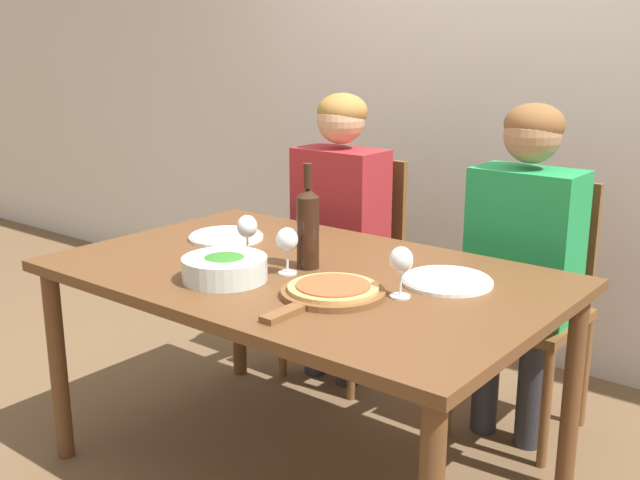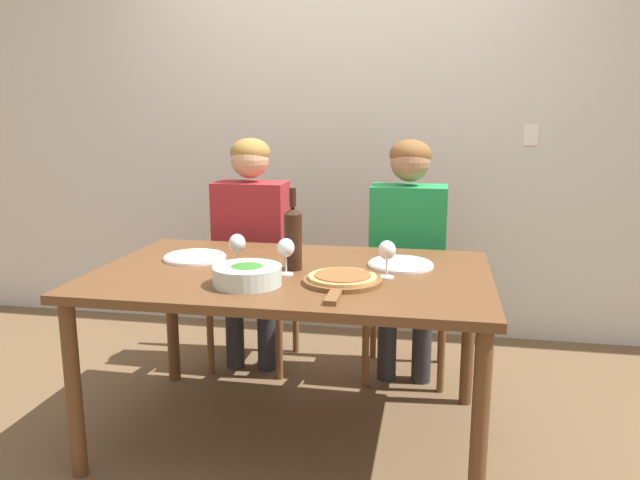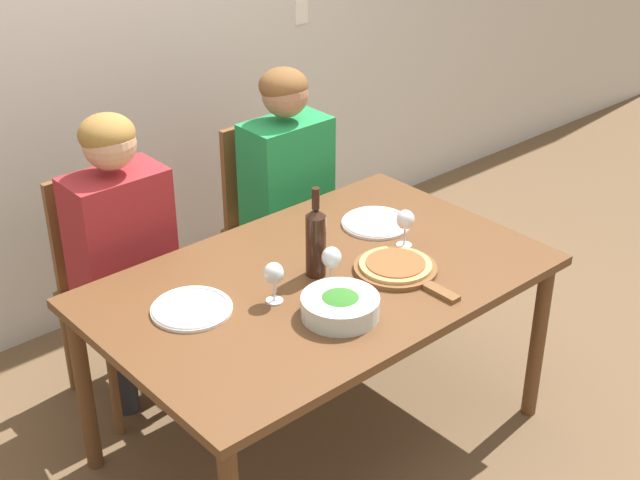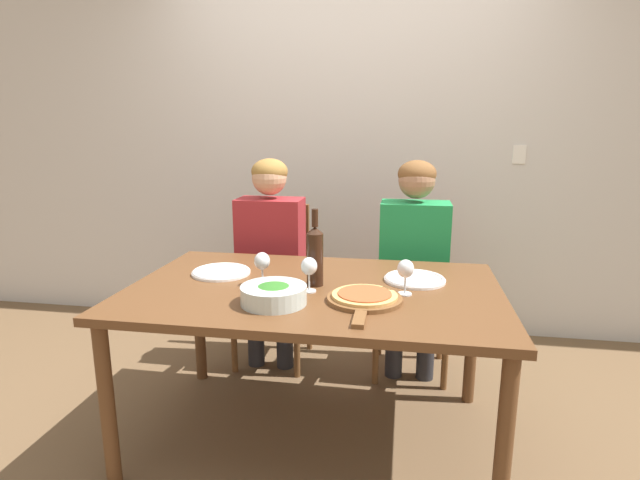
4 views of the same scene
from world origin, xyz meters
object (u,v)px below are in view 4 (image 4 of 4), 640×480
object	(u,v)px
chair_left	(276,276)
wine_bottle	(315,255)
person_woman	(270,243)
wine_glass_right	(406,271)
wine_glass_centre	(309,268)
chair_right	(412,283)
person_man	(414,249)
broccoli_bowl	(274,294)
wine_glass_left	(262,263)
pizza_on_board	(364,298)
dinner_plate_right	(415,279)
dinner_plate_left	(221,272)

from	to	relation	value
chair_left	wine_bottle	distance (m)	0.96
person_woman	wine_glass_right	xyz separation A→B (m)	(0.79, -0.74, 0.09)
chair_left	wine_glass_centre	xyz separation A→B (m)	(0.38, -0.89, 0.32)
chair_right	person_man	world-z (taller)	person_man
chair_left	broccoli_bowl	bearing A→B (deg)	-75.41
person_woman	wine_bottle	world-z (taller)	person_woman
person_woman	wine_glass_left	xyz separation A→B (m)	(0.17, -0.73, 0.09)
wine_glass_left	wine_glass_centre	xyz separation A→B (m)	(0.22, -0.05, 0.00)
pizza_on_board	chair_right	bearing A→B (deg)	78.07
dinner_plate_right	wine_glass_centre	size ratio (longest dim) A/B	1.83
wine_bottle	dinner_plate_left	bearing A→B (deg)	168.67
wine_bottle	broccoli_bowl	world-z (taller)	wine_bottle
dinner_plate_left	pizza_on_board	world-z (taller)	pizza_on_board
chair_right	person_man	xyz separation A→B (m)	(-0.00, -0.11, 0.24)
wine_bottle	pizza_on_board	xyz separation A→B (m)	(0.23, -0.18, -0.12)
chair_left	person_man	distance (m)	0.87
person_woman	dinner_plate_right	bearing A→B (deg)	-33.37
person_woman	wine_glass_centre	bearing A→B (deg)	-63.57
wine_glass_right	chair_right	bearing A→B (deg)	86.89
pizza_on_board	wine_glass_right	distance (m)	0.22
broccoli_bowl	dinner_plate_right	size ratio (longest dim) A/B	0.95
chair_right	dinner_plate_left	xyz separation A→B (m)	(-0.91, -0.70, 0.23)
wine_glass_left	wine_glass_centre	distance (m)	0.22
pizza_on_board	wine_glass_right	bearing A→B (deg)	36.46
pizza_on_board	wine_glass_right	xyz separation A→B (m)	(0.16, 0.12, 0.09)
dinner_plate_left	wine_glass_left	xyz separation A→B (m)	(0.25, -0.14, 0.10)
wine_glass_centre	person_man	bearing A→B (deg)	59.93
wine_glass_left	broccoli_bowl	bearing A→B (deg)	-63.23
person_woman	chair_left	bearing A→B (deg)	90.00
wine_glass_left	person_man	bearing A→B (deg)	47.44
chair_left	broccoli_bowl	distance (m)	1.12
chair_right	broccoli_bowl	xyz separation A→B (m)	(-0.56, -1.05, 0.26)
chair_left	person_man	xyz separation A→B (m)	(0.83, -0.11, 0.24)
chair_left	wine_glass_centre	world-z (taller)	chair_left
dinner_plate_right	wine_glass_centre	distance (m)	0.51
person_man	wine_glass_centre	world-z (taller)	person_man
broccoli_bowl	person_man	bearing A→B (deg)	59.29
wine_glass_centre	broccoli_bowl	bearing A→B (deg)	-123.57
broccoli_bowl	dinner_plate_right	distance (m)	0.68
broccoli_bowl	dinner_plate_right	xyz separation A→B (m)	(0.56, 0.39, -0.03)
broccoli_bowl	wine_glass_centre	distance (m)	0.21
chair_left	dinner_plate_right	distance (m)	1.08
chair_right	dinner_plate_left	size ratio (longest dim) A/B	3.46
chair_right	wine_glass_centre	world-z (taller)	chair_right
wine_bottle	dinner_plate_right	distance (m)	0.47
dinner_plate_right	wine_glass_centre	bearing A→B (deg)	-152.99
chair_left	wine_bottle	xyz separation A→B (m)	(0.39, -0.79, 0.36)
person_woman	broccoli_bowl	world-z (taller)	person_woman
wine_glass_left	wine_glass_centre	world-z (taller)	same
chair_left	wine_glass_left	xyz separation A→B (m)	(0.17, -0.84, 0.32)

